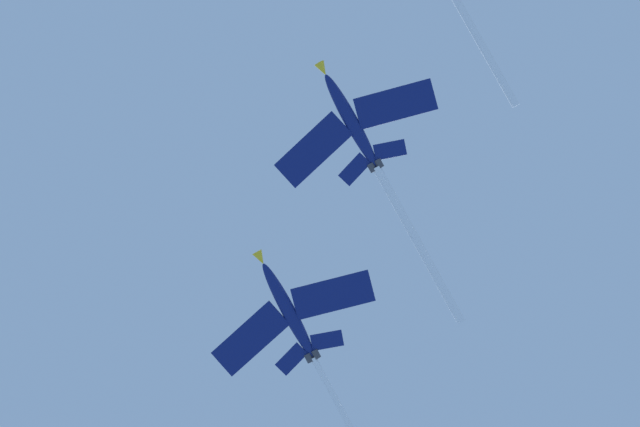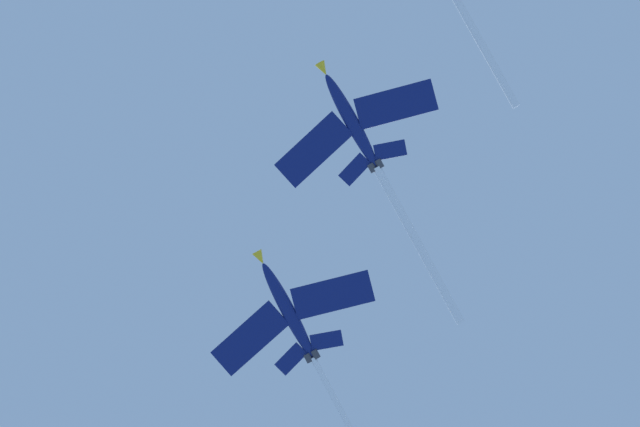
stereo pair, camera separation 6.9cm
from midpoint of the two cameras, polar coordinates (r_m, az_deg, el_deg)
jet_second at (r=118.98m, az=2.81°, el=2.99°), size 20.54×30.45×6.76m
jet_third at (r=119.03m, az=-0.96°, el=-6.78°), size 21.12×32.43×6.95m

